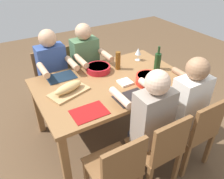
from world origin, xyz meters
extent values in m
plane|color=brown|center=(0.00, 0.00, 0.00)|extent=(8.00, 8.00, 0.00)
cube|color=olive|center=(0.00, 0.00, 0.72)|extent=(1.65, 1.06, 0.04)
cube|color=olive|center=(-0.77, -0.47, 0.35)|extent=(0.07, 0.07, 0.70)
cube|color=olive|center=(0.77, -0.47, 0.35)|extent=(0.07, 0.07, 0.70)
cube|color=olive|center=(-0.77, 0.47, 0.35)|extent=(0.07, 0.07, 0.70)
cube|color=olive|center=(0.77, 0.47, 0.35)|extent=(0.07, 0.07, 0.70)
cube|color=brown|center=(0.45, -0.77, 0.44)|extent=(0.40, 0.40, 0.03)
cube|color=brown|center=(0.45, -0.95, 0.65)|extent=(0.38, 0.04, 0.40)
cube|color=brown|center=(0.28, -0.60, 0.21)|extent=(0.04, 0.04, 0.42)
cube|color=brown|center=(0.62, -0.60, 0.21)|extent=(0.04, 0.04, 0.42)
cube|color=brown|center=(0.28, -0.94, 0.21)|extent=(0.04, 0.04, 0.42)
cube|color=brown|center=(0.62, -0.94, 0.21)|extent=(0.04, 0.04, 0.42)
cylinder|color=#2D2D38|center=(0.37, -0.55, 0.23)|extent=(0.11, 0.11, 0.45)
cylinder|color=#2D2D38|center=(0.53, -0.55, 0.23)|extent=(0.11, 0.11, 0.45)
cube|color=white|center=(0.45, -0.71, 0.73)|extent=(0.34, 0.20, 0.55)
cylinder|color=#9E7251|center=(0.28, -0.44, 0.85)|extent=(0.07, 0.30, 0.07)
cylinder|color=#9E7251|center=(0.62, -0.44, 0.85)|extent=(0.07, 0.30, 0.07)
sphere|color=#9E7251|center=(0.45, -0.71, 1.09)|extent=(0.21, 0.21, 0.21)
cube|color=brown|center=(-0.45, 0.77, 0.44)|extent=(0.40, 0.40, 0.03)
cube|color=brown|center=(-0.45, 0.95, 0.65)|extent=(0.38, 0.04, 0.40)
cube|color=brown|center=(-0.28, 0.60, 0.21)|extent=(0.04, 0.04, 0.42)
cube|color=brown|center=(-0.62, 0.60, 0.21)|extent=(0.04, 0.04, 0.42)
cube|color=brown|center=(-0.28, 0.94, 0.21)|extent=(0.04, 0.04, 0.42)
cube|color=brown|center=(-0.62, 0.94, 0.21)|extent=(0.04, 0.04, 0.42)
cylinder|color=#2D2D38|center=(-0.37, 0.55, 0.23)|extent=(0.11, 0.11, 0.45)
cylinder|color=#2D2D38|center=(-0.53, 0.55, 0.23)|extent=(0.11, 0.11, 0.45)
cube|color=#334C8C|center=(-0.45, 0.71, 0.73)|extent=(0.34, 0.20, 0.55)
cylinder|color=tan|center=(-0.28, 0.44, 0.85)|extent=(0.07, 0.30, 0.07)
cylinder|color=tan|center=(-0.62, 0.44, 0.85)|extent=(0.07, 0.30, 0.07)
sphere|color=tan|center=(-0.45, 0.71, 1.09)|extent=(0.21, 0.21, 0.21)
cube|color=brown|center=(-0.45, -0.77, 0.44)|extent=(0.40, 0.40, 0.03)
cube|color=brown|center=(-0.45, -0.95, 0.65)|extent=(0.38, 0.04, 0.40)
cube|color=brown|center=(-0.62, -0.60, 0.21)|extent=(0.04, 0.04, 0.42)
cube|color=brown|center=(-0.28, -0.60, 0.21)|extent=(0.04, 0.04, 0.42)
cube|color=brown|center=(0.00, -0.77, 0.44)|extent=(0.40, 0.40, 0.03)
cube|color=brown|center=(0.00, -0.95, 0.65)|extent=(0.38, 0.04, 0.40)
cube|color=brown|center=(-0.17, -0.60, 0.21)|extent=(0.04, 0.04, 0.42)
cube|color=brown|center=(0.17, -0.60, 0.21)|extent=(0.04, 0.04, 0.42)
cube|color=brown|center=(0.17, -0.94, 0.21)|extent=(0.04, 0.04, 0.42)
cylinder|color=#2D2D38|center=(-0.08, -0.55, 0.23)|extent=(0.11, 0.11, 0.45)
cylinder|color=#2D2D38|center=(0.08, -0.55, 0.23)|extent=(0.11, 0.11, 0.45)
cube|color=gray|center=(0.00, -0.71, 0.73)|extent=(0.34, 0.20, 0.55)
cylinder|color=beige|center=(-0.17, -0.44, 0.85)|extent=(0.07, 0.30, 0.07)
cylinder|color=beige|center=(0.17, -0.44, 0.85)|extent=(0.07, 0.30, 0.07)
sphere|color=beige|center=(0.00, -0.71, 1.09)|extent=(0.21, 0.21, 0.21)
cube|color=brown|center=(0.00, 0.77, 0.44)|extent=(0.40, 0.40, 0.03)
cube|color=brown|center=(0.00, 0.95, 0.65)|extent=(0.38, 0.04, 0.40)
cube|color=brown|center=(0.17, 0.60, 0.21)|extent=(0.04, 0.04, 0.42)
cube|color=brown|center=(-0.17, 0.60, 0.21)|extent=(0.04, 0.04, 0.42)
cube|color=brown|center=(0.17, 0.94, 0.21)|extent=(0.04, 0.04, 0.42)
cube|color=brown|center=(-0.17, 0.94, 0.21)|extent=(0.04, 0.04, 0.42)
cylinder|color=#2D2D38|center=(0.08, 0.55, 0.23)|extent=(0.11, 0.11, 0.45)
cylinder|color=#2D2D38|center=(-0.08, 0.55, 0.23)|extent=(0.11, 0.11, 0.45)
cube|color=#4C724C|center=(0.00, 0.71, 0.73)|extent=(0.34, 0.20, 0.55)
cylinder|color=tan|center=(0.17, 0.44, 0.85)|extent=(0.07, 0.30, 0.07)
cylinder|color=tan|center=(-0.17, 0.44, 0.85)|extent=(0.07, 0.30, 0.07)
sphere|color=tan|center=(0.00, 0.71, 1.09)|extent=(0.21, 0.21, 0.21)
cylinder|color=#B21923|center=(-0.02, 0.28, 0.78)|extent=(0.28, 0.28, 0.07)
cylinder|color=beige|center=(-0.02, 0.28, 0.80)|extent=(0.25, 0.25, 0.03)
cylinder|color=red|center=(0.31, -0.24, 0.79)|extent=(0.27, 0.27, 0.10)
cylinder|color=#669E33|center=(0.31, -0.24, 0.82)|extent=(0.24, 0.24, 0.03)
cube|color=tan|center=(-0.50, 0.02, 0.75)|extent=(0.45, 0.33, 0.02)
ellipsoid|color=tan|center=(-0.50, 0.02, 0.81)|extent=(0.34, 0.20, 0.09)
cylinder|color=#193819|center=(0.61, -0.03, 0.84)|extent=(0.08, 0.08, 0.20)
cylinder|color=#193819|center=(0.61, -0.03, 0.98)|extent=(0.03, 0.03, 0.09)
cylinder|color=brown|center=(0.21, 0.21, 0.85)|extent=(0.06, 0.06, 0.22)
cylinder|color=silver|center=(0.56, 0.29, 0.74)|extent=(0.07, 0.07, 0.01)
cylinder|color=silver|center=(0.56, 0.29, 0.78)|extent=(0.01, 0.01, 0.07)
cone|color=silver|center=(0.56, 0.29, 0.86)|extent=(0.08, 0.08, 0.08)
cube|color=#142333|center=(-0.45, 0.37, 0.74)|extent=(0.32, 0.23, 0.01)
cube|color=maroon|center=(-0.45, -0.37, 0.74)|extent=(0.32, 0.23, 0.01)
cube|color=black|center=(0.00, -0.37, 0.74)|extent=(0.32, 0.23, 0.01)
cube|color=white|center=(0.10, -0.11, 0.75)|extent=(0.14, 0.14, 0.02)
camera|label=1|loc=(-1.07, -1.82, 2.00)|focal=35.60mm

